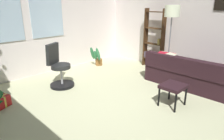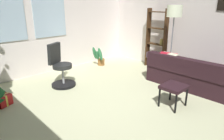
{
  "view_description": "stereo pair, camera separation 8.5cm",
  "coord_description": "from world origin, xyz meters",
  "px_view_note": "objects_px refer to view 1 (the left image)",
  "views": [
    {
      "loc": [
        -2.54,
        -2.3,
        1.88
      ],
      "look_at": [
        -0.2,
        0.05,
        0.77
      ],
      "focal_mm": 32.4,
      "sensor_mm": 36.0,
      "label": 1
    },
    {
      "loc": [
        -2.48,
        -2.36,
        1.88
      ],
      "look_at": [
        -0.2,
        0.05,
        0.77
      ],
      "focal_mm": 32.4,
      "sensor_mm": 36.0,
      "label": 2
    }
  ],
  "objects_px": {
    "couch": "(194,74)",
    "potted_plant": "(97,58)",
    "floor_lamp": "(172,16)",
    "bookshelf": "(154,43)",
    "footstool": "(173,88)",
    "gift_box_red": "(2,102)",
    "office_chair": "(59,70)"
  },
  "relations": [
    {
      "from": "couch",
      "to": "potted_plant",
      "type": "bearing_deg",
      "value": 102.33
    },
    {
      "from": "couch",
      "to": "floor_lamp",
      "type": "relative_size",
      "value": 1.06
    },
    {
      "from": "couch",
      "to": "bookshelf",
      "type": "distance_m",
      "value": 1.69
    },
    {
      "from": "bookshelf",
      "to": "floor_lamp",
      "type": "distance_m",
      "value": 1.21
    },
    {
      "from": "couch",
      "to": "floor_lamp",
      "type": "xyz_separation_m",
      "value": [
        0.09,
        0.77,
        1.3
      ]
    },
    {
      "from": "footstool",
      "to": "potted_plant",
      "type": "height_order",
      "value": "potted_plant"
    },
    {
      "from": "gift_box_red",
      "to": "office_chair",
      "type": "height_order",
      "value": "office_chair"
    },
    {
      "from": "footstool",
      "to": "office_chair",
      "type": "bearing_deg",
      "value": 113.03
    },
    {
      "from": "bookshelf",
      "to": "potted_plant",
      "type": "distance_m",
      "value": 1.78
    },
    {
      "from": "footstool",
      "to": "potted_plant",
      "type": "xyz_separation_m",
      "value": [
        0.68,
        2.96,
        -0.11
      ]
    },
    {
      "from": "floor_lamp",
      "to": "potted_plant",
      "type": "height_order",
      "value": "floor_lamp"
    },
    {
      "from": "couch",
      "to": "potted_plant",
      "type": "relative_size",
      "value": 3.19
    },
    {
      "from": "office_chair",
      "to": "floor_lamp",
      "type": "relative_size",
      "value": 0.55
    },
    {
      "from": "gift_box_red",
      "to": "bookshelf",
      "type": "height_order",
      "value": "bookshelf"
    },
    {
      "from": "couch",
      "to": "office_chair",
      "type": "relative_size",
      "value": 1.92
    },
    {
      "from": "footstool",
      "to": "floor_lamp",
      "type": "xyz_separation_m",
      "value": [
        1.38,
        0.92,
        1.2
      ]
    },
    {
      "from": "floor_lamp",
      "to": "potted_plant",
      "type": "distance_m",
      "value": 2.52
    },
    {
      "from": "footstool",
      "to": "gift_box_red",
      "type": "relative_size",
      "value": 1.37
    },
    {
      "from": "potted_plant",
      "to": "bookshelf",
      "type": "bearing_deg",
      "value": -47.98
    },
    {
      "from": "bookshelf",
      "to": "floor_lamp",
      "type": "bearing_deg",
      "value": -120.32
    },
    {
      "from": "footstool",
      "to": "bookshelf",
      "type": "bearing_deg",
      "value": 42.8
    },
    {
      "from": "couch",
      "to": "potted_plant",
      "type": "distance_m",
      "value": 2.88
    },
    {
      "from": "gift_box_red",
      "to": "floor_lamp",
      "type": "bearing_deg",
      "value": -19.61
    },
    {
      "from": "floor_lamp",
      "to": "potted_plant",
      "type": "relative_size",
      "value": 3.01
    },
    {
      "from": "gift_box_red",
      "to": "potted_plant",
      "type": "relative_size",
      "value": 0.54
    },
    {
      "from": "couch",
      "to": "floor_lamp",
      "type": "height_order",
      "value": "floor_lamp"
    },
    {
      "from": "footstool",
      "to": "potted_plant",
      "type": "bearing_deg",
      "value": 77.13
    },
    {
      "from": "footstool",
      "to": "floor_lamp",
      "type": "bearing_deg",
      "value": 33.87
    },
    {
      "from": "bookshelf",
      "to": "floor_lamp",
      "type": "xyz_separation_m",
      "value": [
        -0.45,
        -0.76,
        0.82
      ]
    },
    {
      "from": "gift_box_red",
      "to": "couch",
      "type": "bearing_deg",
      "value": -30.03
    },
    {
      "from": "office_chair",
      "to": "footstool",
      "type": "bearing_deg",
      "value": -66.97
    },
    {
      "from": "office_chair",
      "to": "potted_plant",
      "type": "bearing_deg",
      "value": 19.78
    }
  ]
}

